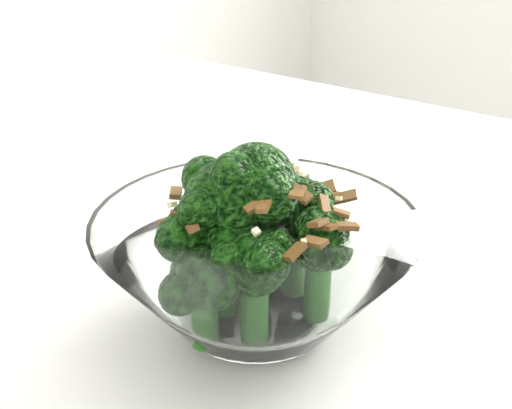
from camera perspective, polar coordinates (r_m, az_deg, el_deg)
broccoli_dish at (r=0.45m, az=-0.10°, el=-4.53°), size 0.20×0.20×0.13m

